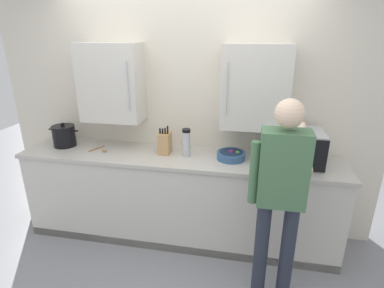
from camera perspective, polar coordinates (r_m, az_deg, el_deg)
name	(u,v)px	position (r m, az deg, el deg)	size (l,w,h in m)	color
back_wall_tiled	(184,108)	(3.17, -1.47, 6.77)	(4.00, 0.44, 2.57)	beige
counter_unit	(179,198)	(3.23, -2.48, -9.98)	(3.20, 0.61, 0.95)	beige
microwave_oven	(289,147)	(2.94, 17.72, -0.48)	(0.54, 0.42, 0.31)	#B7BABF
thermos_flask	(186,143)	(2.96, -1.06, 0.27)	(0.08, 0.08, 0.28)	#B7BABF
wooden_spoon	(101,150)	(3.28, -16.67, -1.02)	(0.20, 0.18, 0.02)	#A37547
knife_block	(165,143)	(3.05, -5.09, 0.21)	(0.11, 0.15, 0.29)	tan
stock_pot	(64,136)	(3.51, -22.78, 1.43)	(0.33, 0.24, 0.25)	black
fruit_bowl	(231,155)	(2.95, 7.30, -2.04)	(0.27, 0.27, 0.10)	#335684
person_figure	(281,190)	(2.34, 16.21, -8.26)	(0.44, 0.51, 1.69)	#282D3D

